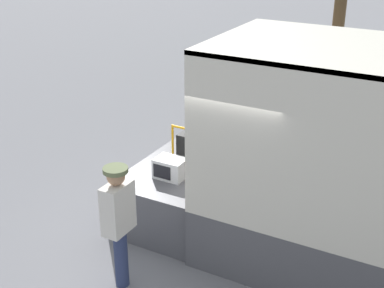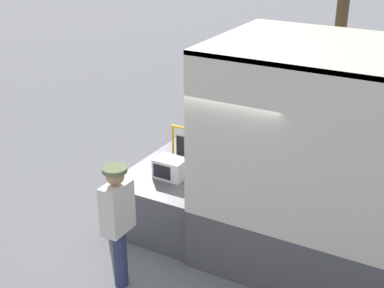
% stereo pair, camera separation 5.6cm
% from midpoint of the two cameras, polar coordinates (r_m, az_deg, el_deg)
% --- Properties ---
extents(ground_plane, '(160.00, 160.00, 0.00)m').
position_cam_midpoint_polar(ground_plane, '(8.47, 3.22, -8.89)').
color(ground_plane, slate).
extents(tailgate_deck, '(1.39, 2.10, 0.87)m').
position_cam_midpoint_polar(tailgate_deck, '(8.53, -0.92, -5.20)').
color(tailgate_deck, '#4C4C51').
rests_on(tailgate_deck, ground).
extents(microwave, '(0.45, 0.35, 0.31)m').
position_cam_midpoint_polar(microwave, '(7.98, -2.12, -2.58)').
color(microwave, white).
rests_on(microwave, tailgate_deck).
extents(portable_generator, '(0.58, 0.54, 0.64)m').
position_cam_midpoint_polar(portable_generator, '(8.48, 0.69, -0.24)').
color(portable_generator, black).
rests_on(portable_generator, tailgate_deck).
extents(worker_person, '(0.31, 0.44, 1.73)m').
position_cam_midpoint_polar(worker_person, '(6.79, -7.71, -7.52)').
color(worker_person, navy).
rests_on(worker_person, ground).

